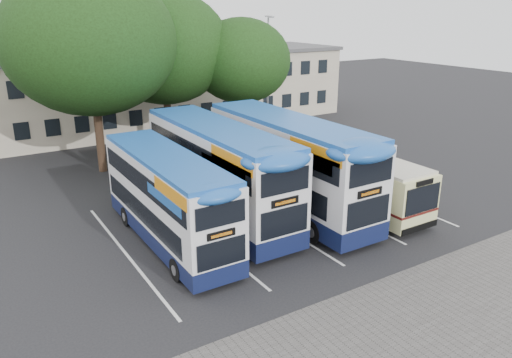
{
  "coord_description": "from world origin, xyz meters",
  "views": [
    {
      "loc": [
        -15.94,
        -13.48,
        9.67
      ],
      "look_at": [
        -4.44,
        5.0,
        2.15
      ],
      "focal_mm": 35.0,
      "sensor_mm": 36.0,
      "label": 1
    }
  ],
  "objects_px": {
    "tree_right": "(241,61)",
    "bus_dd_mid": "(218,168)",
    "lamp_post": "(268,69)",
    "bus_dd_left": "(168,195)",
    "bus_single": "(348,174)",
    "bus_dd_right": "(288,161)",
    "tree_left": "(90,41)",
    "tree_mid": "(164,48)"
  },
  "relations": [
    {
      "from": "tree_right",
      "to": "bus_dd_mid",
      "type": "height_order",
      "value": "tree_right"
    },
    {
      "from": "lamp_post",
      "to": "bus_dd_left",
      "type": "distance_m",
      "value": 21.13
    },
    {
      "from": "lamp_post",
      "to": "bus_dd_left",
      "type": "relative_size",
      "value": 0.95
    },
    {
      "from": "bus_single",
      "to": "bus_dd_right",
      "type": "bearing_deg",
      "value": 164.25
    },
    {
      "from": "lamp_post",
      "to": "bus_dd_mid",
      "type": "bearing_deg",
      "value": -130.73
    },
    {
      "from": "lamp_post",
      "to": "tree_left",
      "type": "xyz_separation_m",
      "value": [
        -14.42,
        -3.32,
        2.72
      ]
    },
    {
      "from": "bus_single",
      "to": "tree_right",
      "type": "bearing_deg",
      "value": 86.13
    },
    {
      "from": "tree_right",
      "to": "bus_dd_left",
      "type": "bearing_deg",
      "value": -131.9
    },
    {
      "from": "tree_left",
      "to": "bus_dd_right",
      "type": "height_order",
      "value": "tree_left"
    },
    {
      "from": "lamp_post",
      "to": "bus_dd_mid",
      "type": "relative_size",
      "value": 0.83
    },
    {
      "from": "tree_left",
      "to": "bus_dd_mid",
      "type": "bearing_deg",
      "value": -74.8
    },
    {
      "from": "lamp_post",
      "to": "bus_dd_left",
      "type": "height_order",
      "value": "lamp_post"
    },
    {
      "from": "tree_mid",
      "to": "bus_dd_mid",
      "type": "bearing_deg",
      "value": -101.84
    },
    {
      "from": "tree_mid",
      "to": "tree_right",
      "type": "xyz_separation_m",
      "value": [
        4.73,
        -2.12,
        -0.93
      ]
    },
    {
      "from": "lamp_post",
      "to": "tree_mid",
      "type": "bearing_deg",
      "value": -173.16
    },
    {
      "from": "lamp_post",
      "to": "bus_single",
      "type": "xyz_separation_m",
      "value": [
        -5.13,
        -15.39,
        -3.5
      ]
    },
    {
      "from": "tree_right",
      "to": "bus_dd_mid",
      "type": "distance_m",
      "value": 13.19
    },
    {
      "from": "lamp_post",
      "to": "tree_left",
      "type": "relative_size",
      "value": 0.75
    },
    {
      "from": "tree_right",
      "to": "bus_dd_mid",
      "type": "relative_size",
      "value": 0.83
    },
    {
      "from": "bus_dd_mid",
      "to": "bus_dd_right",
      "type": "xyz_separation_m",
      "value": [
        3.33,
        -0.96,
        0.07
      ]
    },
    {
      "from": "tree_left",
      "to": "bus_dd_mid",
      "type": "distance_m",
      "value": 11.84
    },
    {
      "from": "tree_right",
      "to": "bus_dd_left",
      "type": "distance_m",
      "value": 16.14
    },
    {
      "from": "bus_dd_mid",
      "to": "tree_mid",
      "type": "bearing_deg",
      "value": 78.16
    },
    {
      "from": "tree_left",
      "to": "bus_dd_left",
      "type": "bearing_deg",
      "value": -91.64
    },
    {
      "from": "bus_dd_left",
      "to": "bus_dd_right",
      "type": "distance_m",
      "value": 6.46
    },
    {
      "from": "tree_right",
      "to": "bus_single",
      "type": "height_order",
      "value": "tree_right"
    },
    {
      "from": "lamp_post",
      "to": "tree_right",
      "type": "bearing_deg",
      "value": -143.33
    },
    {
      "from": "tree_left",
      "to": "bus_dd_mid",
      "type": "relative_size",
      "value": 1.11
    },
    {
      "from": "tree_left",
      "to": "bus_dd_left",
      "type": "height_order",
      "value": "tree_left"
    },
    {
      "from": "lamp_post",
      "to": "tree_mid",
      "type": "height_order",
      "value": "tree_mid"
    },
    {
      "from": "tree_right",
      "to": "bus_dd_right",
      "type": "relative_size",
      "value": 0.81
    },
    {
      "from": "tree_mid",
      "to": "bus_dd_left",
      "type": "xyz_separation_m",
      "value": [
        -5.71,
        -13.76,
        -4.92
      ]
    },
    {
      "from": "tree_mid",
      "to": "bus_single",
      "type": "distance_m",
      "value": 15.82
    },
    {
      "from": "bus_single",
      "to": "tree_left",
      "type": "bearing_deg",
      "value": 127.59
    },
    {
      "from": "lamp_post",
      "to": "tree_mid",
      "type": "distance_m",
      "value": 9.33
    },
    {
      "from": "tree_right",
      "to": "tree_left",
      "type": "bearing_deg",
      "value": -179.37
    },
    {
      "from": "tree_mid",
      "to": "tree_left",
      "type": "bearing_deg",
      "value": -157.46
    },
    {
      "from": "bus_dd_left",
      "to": "bus_single",
      "type": "bearing_deg",
      "value": -3.22
    },
    {
      "from": "bus_dd_left",
      "to": "bus_dd_mid",
      "type": "xyz_separation_m",
      "value": [
        3.1,
        1.32,
        0.32
      ]
    },
    {
      "from": "tree_right",
      "to": "tree_mid",
      "type": "bearing_deg",
      "value": 155.85
    },
    {
      "from": "bus_dd_left",
      "to": "bus_dd_right",
      "type": "relative_size",
      "value": 0.85
    },
    {
      "from": "tree_mid",
      "to": "bus_dd_left",
      "type": "relative_size",
      "value": 1.14
    }
  ]
}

